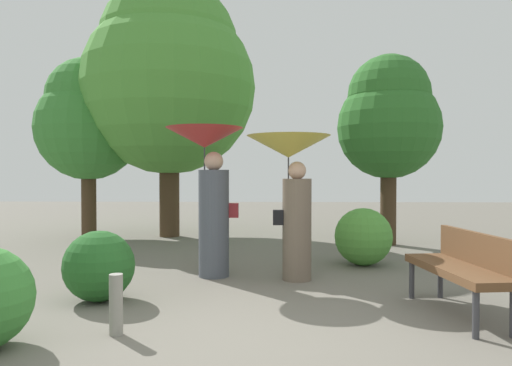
{
  "coord_description": "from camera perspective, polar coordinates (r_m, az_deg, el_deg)",
  "views": [
    {
      "loc": [
        0.21,
        -4.0,
        1.43
      ],
      "look_at": [
        0.0,
        3.08,
        1.29
      ],
      "focal_mm": 33.43,
      "sensor_mm": 36.0,
      "label": 1
    }
  ],
  "objects": [
    {
      "name": "ground_plane",
      "position": [
        4.25,
        -1.31,
        -18.5
      ],
      "size": [
        40.0,
        40.0,
        0.0
      ],
      "primitive_type": "plane",
      "color": "#6B665B"
    },
    {
      "name": "bush_behind_bench",
      "position": [
        5.67,
        -18.28,
        -9.41
      ],
      "size": [
        0.79,
        0.79,
        0.79
      ],
      "primitive_type": "sphere",
      "color": "#235B23",
      "rests_on": "ground"
    },
    {
      "name": "tree_near_right",
      "position": [
        9.96,
        15.6,
        7.51
      ],
      "size": [
        2.05,
        2.05,
        3.8
      ],
      "color": "#42301E",
      "rests_on": "ground"
    },
    {
      "name": "tree_mid_left",
      "position": [
        11.45,
        -19.43,
        7.19
      ],
      "size": [
        2.32,
        2.32,
        4.03
      ],
      "color": "#42301E",
      "rests_on": "ground"
    },
    {
      "name": "path_marker_post",
      "position": [
        4.51,
        -16.4,
        -13.78
      ],
      "size": [
        0.12,
        0.12,
        0.54
      ],
      "primitive_type": "cylinder",
      "color": "gray",
      "rests_on": "ground"
    },
    {
      "name": "park_bench",
      "position": [
        5.29,
        23.6,
        -8.94
      ],
      "size": [
        0.66,
        1.55,
        0.83
      ],
      "rotation": [
        0.0,
        0.0,
        -1.45
      ],
      "color": "#38383D",
      "rests_on": "ground"
    },
    {
      "name": "person_right",
      "position": [
        6.38,
        4.27,
        0.84
      ],
      "size": [
        1.12,
        1.12,
        1.94
      ],
      "rotation": [
        0.0,
        0.0,
        1.68
      ],
      "color": "#6B5B4C",
      "rests_on": "ground"
    },
    {
      "name": "bush_path_right",
      "position": [
        7.64,
        12.72,
        -6.28
      ],
      "size": [
        0.89,
        0.89,
        0.89
      ],
      "primitive_type": "sphere",
      "color": "#4C9338",
      "rests_on": "ground"
    },
    {
      "name": "person_left",
      "position": [
        6.62,
        -5.64,
        0.79
      ],
      "size": [
        1.07,
        1.07,
        2.06
      ],
      "rotation": [
        0.0,
        0.0,
        1.68
      ],
      "color": "#474C56",
      "rests_on": "ground"
    },
    {
      "name": "tree_near_left",
      "position": [
        11.21,
        -10.37,
        12.57
      ],
      "size": [
        3.9,
        3.9,
        5.82
      ],
      "color": "#42301E",
      "rests_on": "ground"
    }
  ]
}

